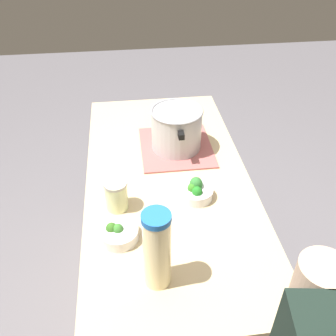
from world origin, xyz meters
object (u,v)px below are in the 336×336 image
(lemonade_pitcher, at_px, (157,250))
(broccoli_bowl_front, at_px, (196,191))
(broccoli_bowl_center, at_px, (118,233))
(mason_jar, at_px, (116,195))
(cooking_pot, at_px, (176,128))

(lemonade_pitcher, distance_m, broccoli_bowl_front, 0.42)
(broccoli_bowl_front, bearing_deg, broccoli_bowl_center, -59.72)
(broccoli_bowl_front, relative_size, broccoli_bowl_center, 0.97)
(lemonade_pitcher, distance_m, mason_jar, 0.37)
(broccoli_bowl_center, bearing_deg, mason_jar, -179.73)
(mason_jar, height_order, broccoli_bowl_front, mason_jar)
(cooking_pot, height_order, lemonade_pitcher, lemonade_pitcher)
(cooking_pot, bearing_deg, broccoli_bowl_center, -27.83)
(mason_jar, bearing_deg, cooking_pot, 142.95)
(mason_jar, relative_size, broccoli_bowl_center, 0.90)
(lemonade_pitcher, height_order, broccoli_bowl_center, lemonade_pitcher)
(cooking_pot, xyz_separation_m, mason_jar, (0.36, -0.27, -0.04))
(broccoli_bowl_front, bearing_deg, lemonade_pitcher, -27.15)
(cooking_pot, xyz_separation_m, broccoli_bowl_front, (0.34, 0.03, -0.08))
(cooking_pot, relative_size, mason_jar, 2.47)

